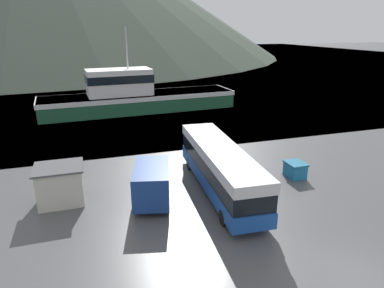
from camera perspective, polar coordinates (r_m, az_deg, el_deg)
The scene contains 7 objects.
ground_plane at distance 17.76m, azimuth 26.40°, elevation -19.25°, with size 400.00×400.00×0.00m, color #4C4C4F.
water_surface at distance 148.40m, azimuth -13.90°, elevation 14.32°, with size 240.00×240.00×0.00m, color slate.
tour_bus at distance 22.55m, azimuth 4.66°, elevation -3.75°, with size 3.22×11.79×3.09m.
delivery_van at distance 21.84m, azimuth -6.69°, elevation -6.00°, with size 3.39×6.08×2.39m.
fishing_boat at distance 45.39m, azimuth -9.54°, elevation 7.91°, with size 25.32×7.16×10.54m.
storage_bin at distance 26.05m, azimuth 16.81°, elevation -4.13°, with size 1.29×1.51×1.14m.
dock_kiosk at distance 22.78m, azimuth -21.08°, elevation -6.27°, with size 2.90×2.53×2.40m.
Camera 1 is at (-10.85, -9.47, 10.40)m, focal length 32.00 mm.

